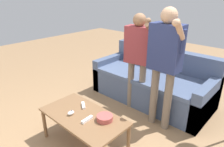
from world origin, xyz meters
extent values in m
cube|color=#475675|center=(-0.18, 1.56, 0.22)|extent=(2.00, 0.93, 0.44)
cube|color=#4D5D7E|center=(-0.18, 1.49, 0.47)|extent=(1.72, 0.81, 0.06)
cube|color=#475675|center=(-0.18, 1.93, 0.65)|extent=(2.00, 0.18, 0.42)
cube|color=#475675|center=(-1.11, 1.56, 0.30)|extent=(0.14, 0.93, 0.61)
cube|color=#475675|center=(0.75, 1.56, 0.30)|extent=(0.14, 0.93, 0.61)
cube|color=brown|center=(-0.15, 0.01, 0.42)|extent=(1.06, 0.56, 0.03)
cylinder|color=brown|center=(-0.64, -0.24, 0.21)|extent=(0.04, 0.04, 0.41)
cylinder|color=brown|center=(-0.64, 0.25, 0.21)|extent=(0.04, 0.04, 0.41)
cylinder|color=brown|center=(0.35, 0.25, 0.21)|extent=(0.04, 0.04, 0.41)
cylinder|color=#B24C47|center=(0.11, 0.11, 0.47)|extent=(0.19, 0.19, 0.06)
ellipsoid|color=white|center=(-0.26, -0.08, 0.46)|extent=(0.06, 0.09, 0.05)
cylinder|color=#4C4C51|center=(-0.26, -0.07, 0.49)|extent=(0.02, 0.02, 0.01)
cylinder|color=#756656|center=(0.20, 1.01, 0.43)|extent=(0.11, 0.11, 0.85)
cylinder|color=#756656|center=(0.42, 1.00, 0.43)|extent=(0.11, 0.11, 0.85)
cube|color=navy|center=(0.31, 1.01, 1.15)|extent=(0.41, 0.23, 0.59)
sphere|color=tan|center=(0.31, 1.01, 1.53)|extent=(0.20, 0.20, 0.20)
cylinder|color=tan|center=(0.11, 1.01, 1.12)|extent=(0.07, 0.07, 0.55)
cylinder|color=navy|center=(0.51, 1.00, 1.26)|extent=(0.07, 0.07, 0.28)
cylinder|color=tan|center=(0.51, 0.89, 1.40)|extent=(0.07, 0.23, 0.26)
sphere|color=tan|center=(0.51, 0.79, 1.49)|extent=(0.08, 0.08, 0.08)
cylinder|color=#756656|center=(-0.30, 1.13, 0.40)|extent=(0.10, 0.10, 0.79)
cylinder|color=#756656|center=(-0.11, 1.16, 0.40)|extent=(0.10, 0.10, 0.79)
cube|color=brown|center=(-0.20, 1.14, 1.06)|extent=(0.40, 0.26, 0.54)
sphere|color=#936B4C|center=(-0.20, 1.14, 1.42)|extent=(0.19, 0.19, 0.19)
cylinder|color=#936B4C|center=(-0.39, 1.11, 1.04)|extent=(0.07, 0.07, 0.51)
cylinder|color=brown|center=(-0.02, 1.18, 1.17)|extent=(0.07, 0.07, 0.26)
cylinder|color=#936B4C|center=(-0.01, 1.11, 1.33)|extent=(0.10, 0.26, 0.19)
sphere|color=#936B4C|center=(0.00, 1.05, 1.44)|extent=(0.08, 0.08, 0.08)
cube|color=white|center=(-0.03, -0.03, 0.45)|extent=(0.05, 0.16, 0.03)
cylinder|color=silver|center=(-0.03, 0.00, 0.47)|extent=(0.01, 0.01, 0.00)
cube|color=silver|center=(-0.03, -0.08, 0.47)|extent=(0.02, 0.02, 0.00)
cube|color=white|center=(-0.30, 0.14, 0.45)|extent=(0.14, 0.11, 0.03)
cylinder|color=silver|center=(-0.32, 0.15, 0.47)|extent=(0.01, 0.01, 0.00)
cube|color=silver|center=(-0.26, 0.11, 0.47)|extent=(0.02, 0.02, 0.00)
camera|label=1|loc=(1.48, -1.26, 1.82)|focal=32.66mm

